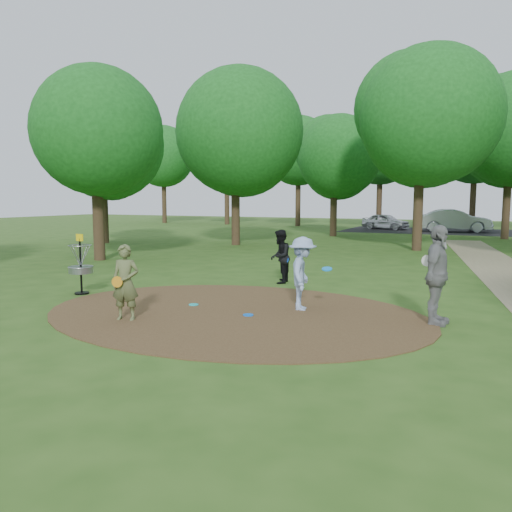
% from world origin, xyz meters
% --- Properties ---
extents(ground, '(100.00, 100.00, 0.00)m').
position_xyz_m(ground, '(0.00, 0.00, 0.00)').
color(ground, '#2D5119').
rests_on(ground, ground).
extents(dirt_clearing, '(8.40, 8.40, 0.02)m').
position_xyz_m(dirt_clearing, '(0.00, 0.00, 0.01)').
color(dirt_clearing, '#47301C').
rests_on(dirt_clearing, ground).
extents(parking_lot, '(14.00, 8.00, 0.01)m').
position_xyz_m(parking_lot, '(2.00, 30.00, 0.00)').
color(parking_lot, black).
rests_on(parking_lot, ground).
extents(player_observer_with_disc, '(0.64, 0.51, 1.53)m').
position_xyz_m(player_observer_with_disc, '(-1.65, -1.46, 0.77)').
color(player_observer_with_disc, '#596439').
rests_on(player_observer_with_disc, ground).
extents(player_throwing_with_disc, '(1.09, 1.15, 1.61)m').
position_xyz_m(player_throwing_with_disc, '(1.25, 0.89, 0.81)').
color(player_throwing_with_disc, '#94ADDC').
rests_on(player_throwing_with_disc, ground).
extents(player_walking_with_disc, '(0.72, 0.85, 1.54)m').
position_xyz_m(player_walking_with_disc, '(-0.48, 3.93, 0.77)').
color(player_walking_with_disc, black).
rests_on(player_walking_with_disc, ground).
extents(player_waiting_with_disc, '(0.63, 1.19, 1.94)m').
position_xyz_m(player_waiting_with_disc, '(4.02, 0.78, 0.97)').
color(player_waiting_with_disc, gray).
rests_on(player_waiting_with_disc, ground).
extents(disc_ground_cyan, '(0.22, 0.22, 0.02)m').
position_xyz_m(disc_ground_cyan, '(-1.14, 0.27, 0.03)').
color(disc_ground_cyan, '#19C2CF').
rests_on(disc_ground_cyan, dirt_clearing).
extents(disc_ground_blue, '(0.22, 0.22, 0.02)m').
position_xyz_m(disc_ground_blue, '(0.43, -0.13, 0.03)').
color(disc_ground_blue, blue).
rests_on(disc_ground_blue, dirt_clearing).
extents(car_left, '(3.92, 2.49, 1.24)m').
position_xyz_m(car_left, '(-2.17, 30.47, 0.62)').
color(car_left, '#B5B7BD').
rests_on(car_left, ground).
extents(car_right, '(5.25, 2.80, 1.64)m').
position_xyz_m(car_right, '(2.87, 29.42, 0.82)').
color(car_right, '#A4A9AC').
rests_on(car_right, ground).
extents(disc_golf_basket, '(0.63, 0.63, 1.54)m').
position_xyz_m(disc_golf_basket, '(-4.50, 0.30, 0.87)').
color(disc_golf_basket, black).
rests_on(disc_golf_basket, ground).
extents(tree_ring, '(36.76, 45.67, 9.52)m').
position_xyz_m(tree_ring, '(1.96, 10.68, 5.29)').
color(tree_ring, '#332316').
rests_on(tree_ring, ground).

